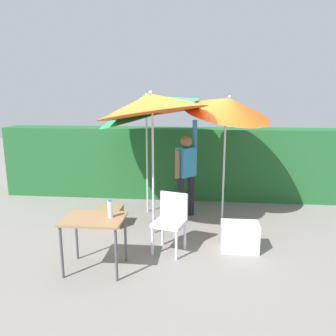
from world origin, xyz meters
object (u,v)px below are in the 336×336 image
Objects in this scene: umbrella_yellow at (146,105)px; chair_plastic at (171,219)px; umbrella_rainbow at (151,104)px; crate_cardboard at (111,216)px; bottle_water at (110,209)px; cooler_box at (240,237)px; folding_table at (94,224)px; person_vendor at (186,170)px; umbrella_orange at (228,106)px.

umbrella_yellow reaches higher than chair_plastic.
umbrella_rainbow is 2.88× the size of chair_plastic.
umbrella_rainbow is 1.83m from chair_plastic.
crate_cardboard is 1.72m from bottle_water.
cooler_box is 2.21m from folding_table.
person_vendor is 3.32× the size of cooler_box.
folding_table is 3.33× the size of bottle_water.
umbrella_yellow reaches higher than bottle_water.
crate_cardboard is (-2.24, 0.79, -0.05)m from cooler_box.
bottle_water is at bearing -157.98° from cooler_box.
umbrella_orange is at bearing 11.96° from crate_cardboard.
bottle_water is at bearing -107.68° from umbrella_rainbow.
person_vendor is 2.11× the size of chair_plastic.
bottle_water is (0.22, 0.05, 0.21)m from folding_table.
bottle_water is at bearing -113.34° from person_vendor.
chair_plastic is at bearing 40.05° from bottle_water.
umbrella_rainbow is 1.64m from person_vendor.
chair_plastic is 1.52m from crate_cardboard.
cooler_box is (0.90, -1.37, -0.71)m from person_vendor.
umbrella_orange is at bearing 50.01° from bottle_water.
crate_cardboard is 1.65m from folding_table.
bottle_water is (-0.75, -0.63, 0.35)m from chair_plastic.
person_vendor is at bearing 23.66° from crate_cardboard.
umbrella_orange is 2.90× the size of chair_plastic.
person_vendor is 1.65m from crate_cardboard.
umbrella_rainbow reaches higher than chair_plastic.
chair_plastic is 2.11× the size of crate_cardboard.
bottle_water reaches higher than chair_plastic.
umbrella_yellow reaches higher than crate_cardboard.
folding_table is (-0.97, -0.68, 0.14)m from chair_plastic.
umbrella_orange is 3.12m from folding_table.
umbrella_rainbow is 2.21m from crate_cardboard.
crate_cardboard is at bearing -127.14° from umbrella_yellow.
person_vendor reaches higher than chair_plastic.
umbrella_yellow is at bearing 111.00° from chair_plastic.
umbrella_yellow is at bearing 168.55° from umbrella_orange.
umbrella_orange is 10.75× the size of bottle_water.
umbrella_rainbow reaches higher than person_vendor.
crate_cardboard is at bearing 106.08° from bottle_water.
cooler_box is (1.42, -0.48, -1.99)m from umbrella_rainbow.
person_vendor reaches higher than crate_cardboard.
chair_plastic is at bearing -174.75° from cooler_box.
umbrella_rainbow is 1.36× the size of person_vendor.
person_vendor is 2.45m from folding_table.
umbrella_orange is 1.37× the size of person_vendor.
cooler_box is (1.05, 0.10, -0.29)m from chair_plastic.
umbrella_rainbow is 1.46m from umbrella_orange.
person_vendor is 2.35× the size of folding_table.
person_vendor is at bearing 62.45° from folding_table.
umbrella_rainbow is at bearing -120.33° from person_vendor.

